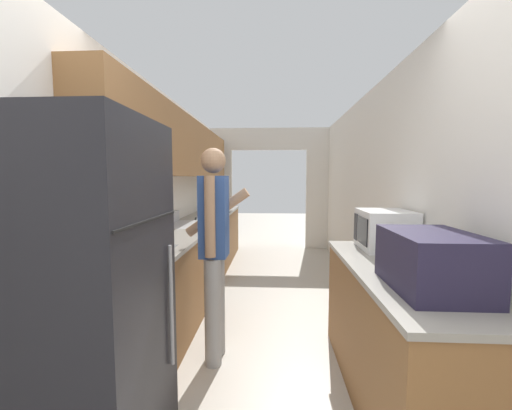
{
  "coord_description": "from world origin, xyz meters",
  "views": [
    {
      "loc": [
        0.11,
        -0.95,
        1.48
      ],
      "look_at": [
        -0.14,
        3.44,
        1.09
      ],
      "focal_mm": 22.0,
      "sensor_mm": 36.0,
      "label": 1
    }
  ],
  "objects_px": {
    "refrigerator": "(81,296)",
    "suitcase": "(431,261)",
    "person": "(214,248)",
    "knife": "(197,218)",
    "range_oven": "(192,259)",
    "book_stack": "(398,257)",
    "microwave": "(385,230)"
  },
  "relations": [
    {
      "from": "range_oven",
      "to": "suitcase",
      "type": "bearing_deg",
      "value": -49.92
    },
    {
      "from": "person",
      "to": "suitcase",
      "type": "relative_size",
      "value": 2.92
    },
    {
      "from": "person",
      "to": "microwave",
      "type": "height_order",
      "value": "person"
    },
    {
      "from": "suitcase",
      "to": "range_oven",
      "type": "bearing_deg",
      "value": 130.08
    },
    {
      "from": "microwave",
      "to": "knife",
      "type": "distance_m",
      "value": 2.68
    },
    {
      "from": "suitcase",
      "to": "book_stack",
      "type": "relative_size",
      "value": 2.13
    },
    {
      "from": "book_stack",
      "to": "knife",
      "type": "height_order",
      "value": "book_stack"
    },
    {
      "from": "suitcase",
      "to": "book_stack",
      "type": "distance_m",
      "value": 0.49
    },
    {
      "from": "suitcase",
      "to": "knife",
      "type": "xyz_separation_m",
      "value": [
        -1.91,
        2.72,
        -0.14
      ]
    },
    {
      "from": "range_oven",
      "to": "refrigerator",
      "type": "bearing_deg",
      "value": -88.62
    },
    {
      "from": "range_oven",
      "to": "knife",
      "type": "bearing_deg",
      "value": 97.21
    },
    {
      "from": "range_oven",
      "to": "knife",
      "type": "distance_m",
      "value": 0.7
    },
    {
      "from": "suitcase",
      "to": "book_stack",
      "type": "bearing_deg",
      "value": 87.65
    },
    {
      "from": "microwave",
      "to": "book_stack",
      "type": "xyz_separation_m",
      "value": [
        -0.07,
        -0.45,
        -0.11
      ]
    },
    {
      "from": "refrigerator",
      "to": "microwave",
      "type": "xyz_separation_m",
      "value": [
        1.87,
        1.1,
        0.17
      ]
    },
    {
      "from": "suitcase",
      "to": "refrigerator",
      "type": "bearing_deg",
      "value": -174.8
    },
    {
      "from": "microwave",
      "to": "book_stack",
      "type": "bearing_deg",
      "value": -98.32
    },
    {
      "from": "microwave",
      "to": "book_stack",
      "type": "height_order",
      "value": "microwave"
    },
    {
      "from": "suitcase",
      "to": "microwave",
      "type": "distance_m",
      "value": 0.94
    },
    {
      "from": "refrigerator",
      "to": "microwave",
      "type": "distance_m",
      "value": 2.18
    },
    {
      "from": "refrigerator",
      "to": "suitcase",
      "type": "distance_m",
      "value": 1.8
    },
    {
      "from": "microwave",
      "to": "book_stack",
      "type": "relative_size",
      "value": 1.66
    },
    {
      "from": "person",
      "to": "book_stack",
      "type": "distance_m",
      "value": 1.34
    },
    {
      "from": "refrigerator",
      "to": "book_stack",
      "type": "distance_m",
      "value": 1.92
    },
    {
      "from": "refrigerator",
      "to": "person",
      "type": "height_order",
      "value": "refrigerator"
    },
    {
      "from": "range_oven",
      "to": "suitcase",
      "type": "distance_m",
      "value": 2.93
    },
    {
      "from": "person",
      "to": "book_stack",
      "type": "xyz_separation_m",
      "value": [
        1.31,
        -0.3,
        0.02
      ]
    },
    {
      "from": "refrigerator",
      "to": "suitcase",
      "type": "height_order",
      "value": "refrigerator"
    },
    {
      "from": "person",
      "to": "knife",
      "type": "bearing_deg",
      "value": 18.76
    },
    {
      "from": "refrigerator",
      "to": "knife",
      "type": "height_order",
      "value": "refrigerator"
    },
    {
      "from": "suitcase",
      "to": "microwave",
      "type": "xyz_separation_m",
      "value": [
        0.09,
        0.94,
        0.01
      ]
    },
    {
      "from": "suitcase",
      "to": "knife",
      "type": "distance_m",
      "value": 3.33
    }
  ]
}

